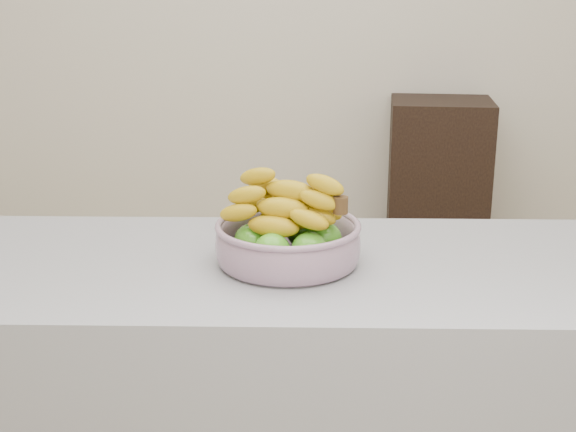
% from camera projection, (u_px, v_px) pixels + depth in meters
% --- Properties ---
extents(cabinet, '(0.51, 0.42, 0.86)m').
position_uv_depth(cabinet, '(438.00, 187.00, 3.93)').
color(cabinet, black).
rests_on(cabinet, ground).
extents(fruit_bowl, '(0.29, 0.29, 0.17)m').
position_uv_depth(fruit_bowl, '(288.00, 237.00, 1.61)').
color(fruit_bowl, '#A0AAC0').
rests_on(fruit_bowl, counter).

